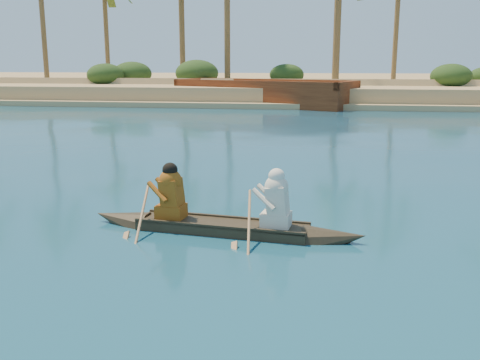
# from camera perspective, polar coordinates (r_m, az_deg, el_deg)

# --- Properties ---
(sandy_embankment) EXTENTS (150.00, 51.00, 1.50)m
(sandy_embankment) POSITION_cam_1_polar(r_m,az_deg,el_deg) (59.53, 15.15, 9.68)
(sandy_embankment) COLOR tan
(sandy_embankment) RESTS_ON ground
(shrub_cluster) EXTENTS (100.00, 6.00, 2.40)m
(shrub_cluster) POSITION_cam_1_polar(r_m,az_deg,el_deg) (44.24, 17.29, 9.61)
(shrub_cluster) COLOR #1E3011
(shrub_cluster) RESTS_ON ground
(canoe) EXTENTS (5.10, 1.27, 1.39)m
(canoe) POSITION_cam_1_polar(r_m,az_deg,el_deg) (9.55, -1.92, -4.02)
(canoe) COLOR #30271A
(canoe) RESTS_ON ground
(barge_mid) EXTENTS (13.17, 8.56, 2.09)m
(barge_mid) POSITION_cam_1_polar(r_m,az_deg,el_deg) (37.90, 2.54, 9.05)
(barge_mid) COLOR brown
(barge_mid) RESTS_ON ground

